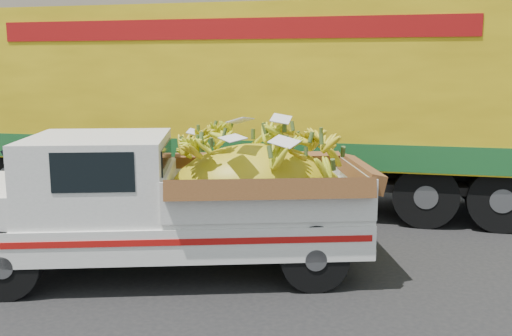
# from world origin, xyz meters

# --- Properties ---
(ground) EXTENTS (100.00, 100.00, 0.00)m
(ground) POSITION_xyz_m (0.00, 0.00, 0.00)
(ground) COLOR black
(ground) RESTS_ON ground
(curb) EXTENTS (60.00, 0.25, 0.15)m
(curb) POSITION_xyz_m (0.00, 7.20, 0.07)
(curb) COLOR gray
(curb) RESTS_ON ground
(sidewalk) EXTENTS (60.00, 4.00, 0.14)m
(sidewalk) POSITION_xyz_m (0.00, 9.30, 0.07)
(sidewalk) COLOR gray
(sidewalk) RESTS_ON ground
(building_left) EXTENTS (18.00, 6.00, 5.00)m
(building_left) POSITION_xyz_m (-8.00, 15.20, 2.50)
(building_left) COLOR gray
(building_left) RESTS_ON ground
(pickup_truck) EXTENTS (5.53, 3.06, 1.84)m
(pickup_truck) POSITION_xyz_m (-0.42, 0.83, 0.99)
(pickup_truck) COLOR black
(pickup_truck) RESTS_ON ground
(semi_trailer) EXTENTS (12.04, 3.29, 3.80)m
(semi_trailer) POSITION_xyz_m (-0.50, 4.74, 2.12)
(semi_trailer) COLOR black
(semi_trailer) RESTS_ON ground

